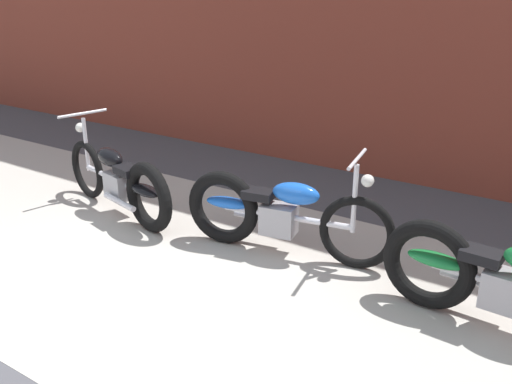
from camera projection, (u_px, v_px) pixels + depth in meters
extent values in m
plane|color=#47474C|center=(18.00, 371.00, 3.63)|extent=(80.00, 80.00, 0.00)
cube|color=#B2ADA3|center=(190.00, 265.00, 4.99)|extent=(36.00, 3.50, 0.01)
torus|color=black|center=(87.00, 170.00, 6.45)|extent=(0.68, 0.24, 0.68)
torus|color=black|center=(149.00, 197.00, 5.55)|extent=(0.74, 0.30, 0.73)
cylinder|color=silver|center=(116.00, 180.00, 5.99)|extent=(1.21, 0.34, 0.06)
cube|color=#99999E|center=(120.00, 185.00, 5.95)|extent=(0.36, 0.29, 0.28)
ellipsoid|color=black|center=(110.00, 157.00, 5.96)|extent=(0.47, 0.29, 0.20)
ellipsoid|color=black|center=(145.00, 190.00, 5.57)|extent=(0.47, 0.28, 0.10)
cube|color=black|center=(128.00, 170.00, 5.74)|extent=(0.32, 0.26, 0.08)
cylinder|color=silver|center=(86.00, 145.00, 6.31)|extent=(0.05, 0.05, 0.62)
cylinder|color=silver|center=(83.00, 113.00, 6.18)|extent=(0.17, 0.57, 0.03)
sphere|color=white|center=(80.00, 128.00, 6.31)|extent=(0.11, 0.11, 0.11)
cylinder|color=silver|center=(119.00, 202.00, 5.72)|extent=(0.55, 0.19, 0.06)
torus|color=black|center=(357.00, 233.00, 4.83)|extent=(0.68, 0.20, 0.68)
torus|color=black|center=(223.00, 208.00, 5.30)|extent=(0.74, 0.26, 0.73)
cylinder|color=silver|center=(287.00, 217.00, 5.06)|extent=(1.22, 0.28, 0.06)
cube|color=#99999E|center=(279.00, 219.00, 5.10)|extent=(0.35, 0.27, 0.28)
ellipsoid|color=blue|center=(296.00, 194.00, 4.94)|extent=(0.47, 0.27, 0.20)
ellipsoid|color=blue|center=(228.00, 203.00, 5.26)|extent=(0.47, 0.26, 0.10)
cube|color=black|center=(259.00, 194.00, 5.10)|extent=(0.31, 0.25, 0.08)
cylinder|color=silver|center=(355.00, 199.00, 4.74)|extent=(0.05, 0.05, 0.62)
cylinder|color=silver|center=(357.00, 159.00, 4.61)|extent=(0.14, 0.58, 0.03)
sphere|color=white|center=(368.00, 181.00, 4.64)|extent=(0.11, 0.11, 0.11)
cylinder|color=silver|center=(261.00, 217.00, 5.35)|extent=(0.55, 0.16, 0.06)
torus|color=black|center=(428.00, 265.00, 4.24)|extent=(0.74, 0.17, 0.73)
cube|color=#99999E|center=(506.00, 291.00, 3.92)|extent=(0.33, 0.24, 0.28)
ellipsoid|color=#197A38|center=(436.00, 259.00, 4.19)|extent=(0.45, 0.21, 0.10)
cube|color=black|center=(482.00, 255.00, 3.96)|extent=(0.29, 0.22, 0.08)
cylinder|color=silver|center=(476.00, 282.00, 4.20)|extent=(0.55, 0.09, 0.06)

